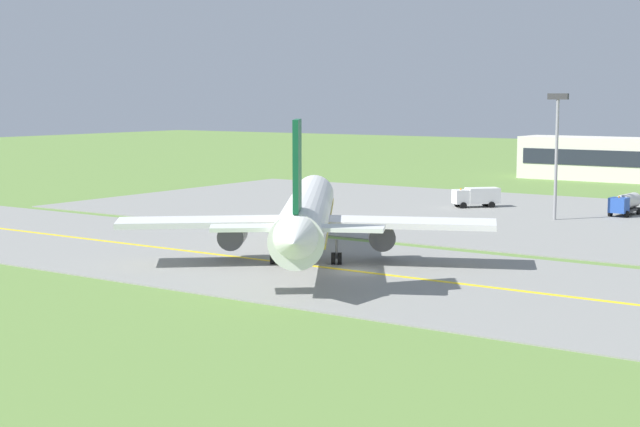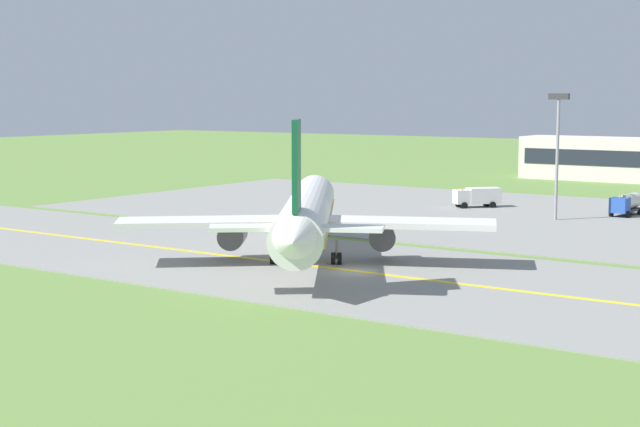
{
  "view_description": "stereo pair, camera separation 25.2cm",
  "coord_description": "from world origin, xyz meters",
  "px_view_note": "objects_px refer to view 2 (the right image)",
  "views": [
    {
      "loc": [
        41.41,
        -65.43,
        14.21
      ],
      "look_at": [
        -6.23,
        4.19,
        4.0
      ],
      "focal_mm": 53.83,
      "sensor_mm": 36.0,
      "label": 1
    },
    {
      "loc": [
        41.62,
        -65.29,
        14.21
      ],
      "look_at": [
        -6.23,
        4.19,
        4.0
      ],
      "focal_mm": 53.83,
      "sensor_mm": 36.0,
      "label": 2
    }
  ],
  "objects_px": {
    "service_truck_baggage": "(477,196)",
    "apron_light_mast": "(558,140)",
    "service_truck_catering": "(626,203)"
  },
  "relations": [
    {
      "from": "service_truck_baggage",
      "to": "apron_light_mast",
      "type": "distance_m",
      "value": 16.62
    },
    {
      "from": "service_truck_baggage",
      "to": "service_truck_catering",
      "type": "relative_size",
      "value": 0.94
    },
    {
      "from": "apron_light_mast",
      "to": "service_truck_catering",
      "type": "bearing_deg",
      "value": 58.69
    },
    {
      "from": "apron_light_mast",
      "to": "service_truck_baggage",
      "type": "bearing_deg",
      "value": 152.95
    },
    {
      "from": "service_truck_catering",
      "to": "apron_light_mast",
      "type": "height_order",
      "value": "apron_light_mast"
    },
    {
      "from": "service_truck_baggage",
      "to": "apron_light_mast",
      "type": "height_order",
      "value": "apron_light_mast"
    },
    {
      "from": "service_truck_baggage",
      "to": "service_truck_catering",
      "type": "bearing_deg",
      "value": 7.03
    },
    {
      "from": "service_truck_catering",
      "to": "service_truck_baggage",
      "type": "bearing_deg",
      "value": -172.97
    },
    {
      "from": "service_truck_baggage",
      "to": "service_truck_catering",
      "type": "xyz_separation_m",
      "value": [
        18.53,
        2.28,
        0.0
      ]
    },
    {
      "from": "service_truck_catering",
      "to": "apron_light_mast",
      "type": "relative_size",
      "value": 0.42
    }
  ]
}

